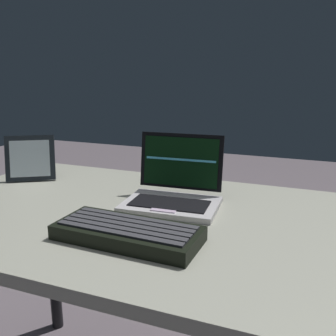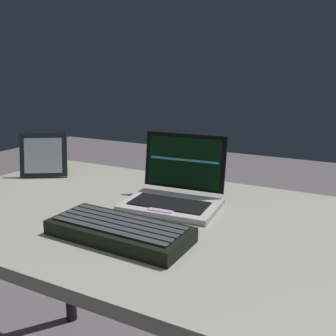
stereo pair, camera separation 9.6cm
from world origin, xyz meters
TOP-DOWN VIEW (x-y plane):
  - desk at (0.00, 0.00)m, footprint 1.52×0.72m
  - laptop_front at (-0.10, 0.09)m, footprint 0.26×0.21m
  - external_keyboard at (-0.11, -0.16)m, footprint 0.32×0.14m
  - photo_frame at (-0.62, 0.13)m, footprint 0.16×0.12m

SIDE VIEW (x-z plane):
  - desk at x=0.00m, z-range 0.29..1.00m
  - external_keyboard at x=-0.11m, z-range 0.71..0.75m
  - laptop_front at x=-0.10m, z-range 0.66..0.84m
  - photo_frame at x=-0.62m, z-range 0.71..0.86m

